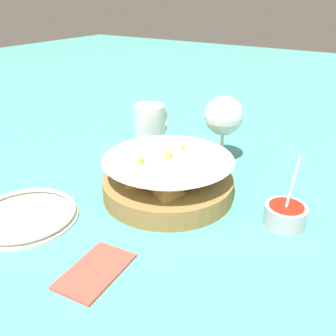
# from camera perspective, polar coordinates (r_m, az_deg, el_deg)

# --- Properties ---
(ground_plane) EXTENTS (4.00, 4.00, 0.00)m
(ground_plane) POSITION_cam_1_polar(r_m,az_deg,el_deg) (0.68, 0.56, -5.45)
(ground_plane) COLOR teal
(food_basket) EXTENTS (0.24, 0.24, 0.09)m
(food_basket) POSITION_cam_1_polar(r_m,az_deg,el_deg) (0.69, -0.08, -1.67)
(food_basket) COLOR olive
(food_basket) RESTS_ON ground_plane
(sauce_cup) EXTENTS (0.07, 0.07, 0.11)m
(sauce_cup) POSITION_cam_1_polar(r_m,az_deg,el_deg) (0.64, 17.45, -6.72)
(sauce_cup) COLOR #B7B7BC
(sauce_cup) RESTS_ON ground_plane
(wine_glass) EXTENTS (0.08, 0.08, 0.15)m
(wine_glass) POSITION_cam_1_polar(r_m,az_deg,el_deg) (0.81, 8.49, 7.61)
(wine_glass) COLOR silver
(wine_glass) RESTS_ON ground_plane
(beer_mug) EXTENTS (0.12, 0.07, 0.11)m
(beer_mug) POSITION_cam_1_polar(r_m,az_deg,el_deg) (0.88, -2.77, 5.78)
(beer_mug) COLOR silver
(beer_mug) RESTS_ON ground_plane
(side_plate) EXTENTS (0.18, 0.18, 0.01)m
(side_plate) POSITION_cam_1_polar(r_m,az_deg,el_deg) (0.67, -21.01, -6.73)
(side_plate) COLOR silver
(side_plate) RESTS_ON ground_plane
(napkin) EXTENTS (0.11, 0.07, 0.01)m
(napkin) POSITION_cam_1_polar(r_m,az_deg,el_deg) (0.54, -11.03, -14.98)
(napkin) COLOR #DB4C3D
(napkin) RESTS_ON ground_plane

